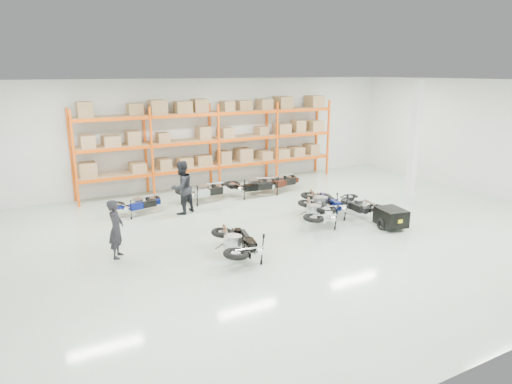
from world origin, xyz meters
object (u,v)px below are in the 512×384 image
moto_silver_left (317,207)px  moto_touring_right (357,201)px  person_left (116,229)px  moto_back_a (138,201)px  moto_black_far_left (238,238)px  person_back (182,188)px  moto_back_d (279,179)px  moto_blue_centre (325,199)px  trailer (391,217)px  moto_back_c (253,182)px  moto_back_b (204,187)px

moto_silver_left → moto_touring_right: size_ratio=1.11×
moto_silver_left → person_left: bearing=24.5°
moto_back_a → moto_black_far_left: bearing=-176.0°
person_back → person_left: bearing=20.3°
moto_back_d → person_back: person_back is taller
moto_blue_centre → moto_black_far_left: (-4.20, -1.84, -0.04)m
trailer → person_back: person_back is taller
moto_silver_left → trailer: size_ratio=1.20×
moto_blue_centre → person_left: size_ratio=1.28×
moto_back_c → moto_back_d: moto_back_c is taller
moto_back_d → moto_silver_left: bearing=156.2°
person_left → moto_back_a: bearing=3.7°
trailer → moto_back_a: size_ratio=0.99×
moto_silver_left → moto_blue_centre: bearing=-113.1°
trailer → moto_back_d: (-0.64, 5.61, 0.16)m
moto_touring_right → person_back: person_back is taller
moto_touring_right → person_left: 8.00m
moto_back_a → moto_silver_left: bearing=-139.2°
moto_black_far_left → moto_back_a: moto_black_far_left is taller
moto_back_a → person_left: person_left is taller
moto_black_far_left → person_back: bearing=-78.6°
moto_silver_left → moto_back_d: 4.33m
moto_silver_left → moto_back_c: 4.07m
moto_back_a → moto_back_d: 5.90m
moto_black_far_left → trailer: moto_black_far_left is taller
trailer → moto_back_d: bearing=105.5°
moto_back_b → person_left: person_left is taller
moto_blue_centre → moto_back_b: 4.66m
moto_silver_left → moto_back_a: size_ratio=1.19×
moto_back_a → person_left: bearing=147.4°
trailer → moto_blue_centre: bearing=126.7°
person_left → person_back: (2.84, 2.85, 0.13)m
moto_silver_left → trailer: (1.78, -1.43, -0.20)m
moto_silver_left → moto_back_d: moto_silver_left is taller
moto_black_far_left → person_left: bearing=-18.2°
moto_blue_centre → moto_touring_right: size_ratio=1.19×
moto_silver_left → moto_back_c: size_ratio=1.00×
trailer → moto_back_d: 5.65m
moto_back_d → person_back: size_ratio=0.95×
moto_silver_left → moto_black_far_left: size_ratio=0.99×
moto_black_far_left → moto_back_b: moto_black_far_left is taller
moto_back_d → moto_back_c: bearing=86.3°
moto_silver_left → moto_back_b: bearing=-35.2°
moto_touring_right → moto_back_d: 4.06m
moto_silver_left → person_back: size_ratio=1.02×
moto_silver_left → moto_back_c: (-0.14, 4.07, 0.00)m
trailer → person_left: size_ratio=0.99×
moto_touring_right → trailer: 1.60m
moto_back_b → moto_back_c: 2.01m
person_back → moto_back_c: bearing=169.8°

